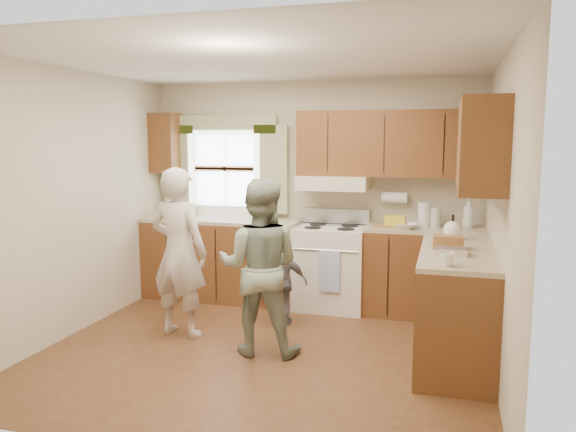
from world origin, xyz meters
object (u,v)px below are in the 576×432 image
(child, at_px, (282,282))
(stove, at_px, (331,266))
(woman_right, at_px, (260,267))
(woman_left, at_px, (179,252))

(child, bearing_deg, stove, -122.36)
(woman_right, distance_m, child, 0.81)
(stove, distance_m, child, 0.80)
(stove, distance_m, woman_left, 1.77)
(stove, relative_size, child, 1.22)
(woman_right, relative_size, child, 1.73)
(stove, xyz_separation_m, child, (-0.35, -0.72, -0.03))
(woman_left, xyz_separation_m, woman_right, (0.86, -0.20, -0.04))
(child, bearing_deg, woman_left, 26.62)
(stove, height_order, child, stove)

